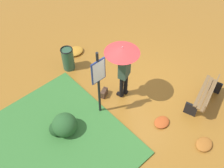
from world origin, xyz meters
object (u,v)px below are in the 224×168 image
Objects in this scene: person_with_umbrella at (123,59)px; trash_bin at (68,59)px; handbag at (104,93)px; park_bench at (206,95)px; info_sign_post at (99,78)px.

trash_bin is at bearing -77.89° from person_with_umbrella.
trash_bin reaches higher than handbag.
person_with_umbrella is at bearing 102.11° from trash_bin.
handbag is (0.39, -0.39, -1.42)m from person_with_umbrella.
trash_bin is (2.10, -4.02, 0.02)m from park_bench.
handbag is 3.06m from park_bench.
person_with_umbrella is 5.53× the size of handbag.
handbag is (-0.49, -0.39, -1.32)m from info_sign_post.
trash_bin is at bearing -62.40° from park_bench.
info_sign_post reaches higher than trash_bin.
trash_bin is (-0.42, -2.14, -1.03)m from info_sign_post.
park_bench is (-1.64, 1.88, -1.15)m from person_with_umbrella.
person_with_umbrella is 2.46m from trash_bin.
person_with_umbrella is at bearing 134.75° from handbag.
park_bench is 4.53m from trash_bin.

